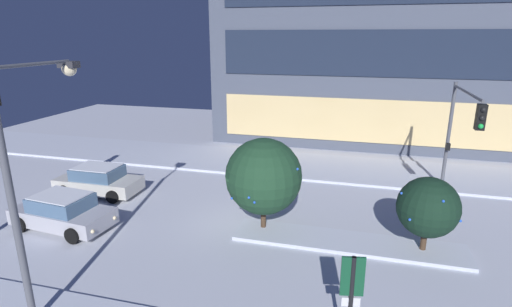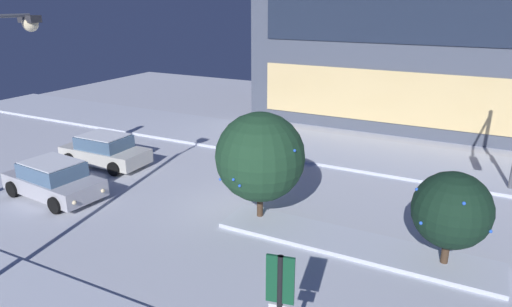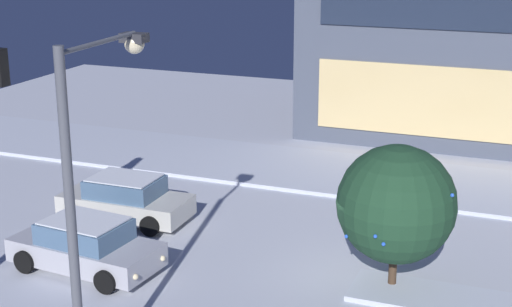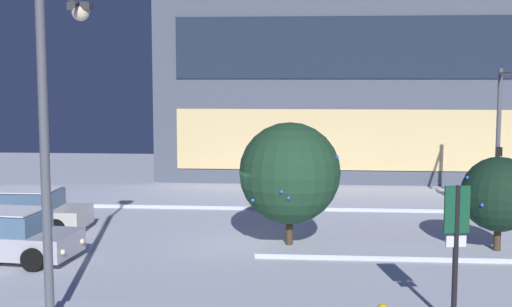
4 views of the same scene
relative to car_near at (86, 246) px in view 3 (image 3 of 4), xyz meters
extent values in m
plane|color=silver|center=(7.26, 2.15, -0.71)|extent=(52.00, 52.00, 0.00)
cube|color=silver|center=(7.26, 10.85, -0.64)|extent=(52.00, 5.20, 0.14)
cube|color=#B7B7C1|center=(0.00, 0.00, -0.18)|extent=(4.41, 2.30, 0.66)
cube|color=slate|center=(0.00, 0.00, 0.43)|extent=(2.45, 1.93, 0.60)
cube|color=white|center=(0.00, 0.00, 0.76)|extent=(2.27, 1.80, 0.04)
sphere|color=#F9E5B2|center=(2.19, 0.45, -0.21)|extent=(0.16, 0.16, 0.16)
sphere|color=#F9E5B2|center=(2.07, -0.85, -0.21)|extent=(0.16, 0.16, 0.16)
cylinder|color=black|center=(1.48, 0.82, -0.38)|extent=(0.68, 0.28, 0.66)
cylinder|color=black|center=(1.30, -1.08, -0.38)|extent=(0.68, 0.28, 0.66)
cylinder|color=black|center=(-1.31, 1.08, -0.38)|extent=(0.68, 0.28, 0.66)
cylinder|color=black|center=(-1.49, -0.82, -0.38)|extent=(0.68, 0.28, 0.66)
cube|color=silver|center=(-0.91, 3.72, -0.18)|extent=(4.26, 1.90, 0.66)
cube|color=slate|center=(-0.91, 3.72, 0.43)|extent=(2.31, 1.70, 0.60)
cube|color=white|center=(-0.91, 3.72, 0.76)|extent=(2.14, 1.59, 0.04)
sphere|color=#F9E5B2|center=(-3.05, 3.06, -0.21)|extent=(0.16, 0.16, 0.16)
sphere|color=#F9E5B2|center=(-3.06, 4.33, -0.21)|extent=(0.16, 0.16, 0.16)
cylinder|color=black|center=(-2.31, 2.77, -0.38)|extent=(0.66, 0.23, 0.66)
cylinder|color=black|center=(-2.32, 4.64, -0.38)|extent=(0.66, 0.23, 0.66)
cylinder|color=black|center=(0.50, 2.79, -0.38)|extent=(0.66, 0.23, 0.66)
cylinder|color=black|center=(0.48, 4.66, -0.38)|extent=(0.66, 0.23, 0.66)
cube|color=black|center=(-1.91, -0.59, 5.05)|extent=(0.32, 0.36, 1.00)
sphere|color=black|center=(-1.91, -0.40, 5.37)|extent=(0.20, 0.20, 0.20)
sphere|color=black|center=(-1.91, -0.40, 5.05)|extent=(0.20, 0.20, 0.20)
sphere|color=green|center=(-1.91, -0.40, 4.73)|extent=(0.20, 0.20, 0.20)
cylinder|color=#565960|center=(3.43, -5.35, 2.95)|extent=(0.20, 0.20, 7.32)
cylinder|color=#565960|center=(3.37, -3.90, 6.46)|extent=(0.22, 2.89, 0.10)
cube|color=#333338|center=(3.31, -2.46, 6.36)|extent=(0.56, 0.36, 0.20)
sphere|color=#F9E5B2|center=(3.31, -2.46, 6.23)|extent=(0.44, 0.44, 0.44)
cylinder|color=#473323|center=(8.30, 1.99, -0.18)|extent=(0.22, 0.22, 1.07)
sphere|color=#1E4228|center=(8.30, 1.99, 1.69)|extent=(3.14, 3.14, 3.14)
sphere|color=blue|center=(7.24, 1.04, 0.99)|extent=(0.10, 0.10, 0.10)
sphere|color=blue|center=(7.59, 2.81, 0.54)|extent=(0.10, 0.10, 0.10)
sphere|color=blue|center=(9.18, 2.87, 0.70)|extent=(0.10, 0.10, 0.10)
sphere|color=blue|center=(8.32, 0.49, 1.17)|extent=(0.10, 0.10, 0.10)
sphere|color=blue|center=(9.74, 1.61, 2.25)|extent=(0.10, 0.10, 0.10)
sphere|color=blue|center=(8.12, 0.45, 1.36)|extent=(0.10, 0.10, 0.10)
camera|label=1|loc=(11.95, -12.87, 7.19)|focal=27.96mm
camera|label=2|loc=(14.99, -11.27, 6.86)|focal=31.78mm
camera|label=3|loc=(11.76, -16.87, 8.71)|focal=54.02mm
camera|label=4|loc=(8.96, -19.30, 4.65)|focal=48.75mm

